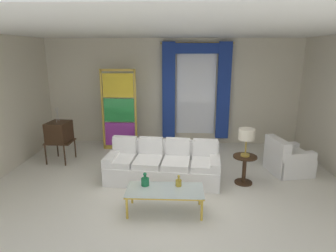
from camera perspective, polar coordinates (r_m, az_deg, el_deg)
The scene contains 14 objects.
ground_plane at distance 5.87m, azimuth -0.01°, elevation -12.23°, with size 16.00×16.00×0.00m, color silver.
wall_rear at distance 8.38m, azimuth 0.90°, elevation 6.72°, with size 8.00×0.12×3.00m, color beige.
ceiling_slab at distance 6.05m, azimuth 0.34°, elevation 18.12°, with size 8.00×7.60×0.04m, color white.
curtained_window at distance 8.19m, azimuth 5.60°, elevation 8.17°, with size 2.00×0.17×2.70m.
couch_white_long at distance 6.16m, azimuth -0.94°, elevation -7.78°, with size 2.40×1.11×0.86m.
coffee_table at distance 4.95m, azimuth -0.62°, elevation -12.79°, with size 1.29×0.58×0.41m.
bottle_blue_decanter at distance 5.02m, azimuth 2.10°, elevation -11.04°, with size 0.10×0.10×0.20m.
bottle_crystal_tall at distance 5.04m, azimuth -4.55°, elevation -10.79°, with size 0.14×0.14×0.24m.
vintage_tv at distance 7.48m, azimuth -20.75°, elevation -1.24°, with size 0.62×0.64×1.35m.
armchair_white at distance 6.99m, azimuth 22.39°, elevation -6.29°, with size 0.96×0.95×0.80m.
stained_glass_divider at distance 7.91m, azimuth -9.63°, elevation 2.79°, with size 0.95×0.05×2.20m.
peacock_figurine at distance 7.61m, azimuth -7.49°, elevation -4.14°, with size 0.44×0.60×0.50m.
round_side_table at distance 6.14m, azimuth 14.86°, elevation -7.84°, with size 0.48×0.48×0.59m.
table_lamp_brass at distance 5.92m, azimuth 15.28°, elevation -1.81°, with size 0.32×0.32×0.57m.
Camera 1 is at (0.23, -5.23, 2.65)m, focal length 30.83 mm.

